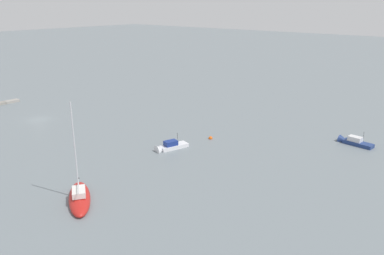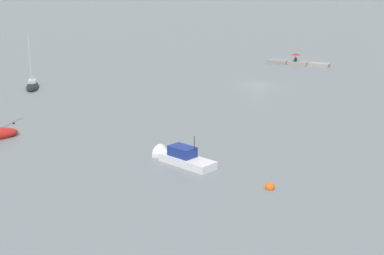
% 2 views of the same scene
% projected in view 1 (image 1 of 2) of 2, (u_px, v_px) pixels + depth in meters
% --- Properties ---
extents(ground_plane, '(500.00, 500.00, 0.00)m').
position_uv_depth(ground_plane, '(39.00, 120.00, 76.98)').
color(ground_plane, slate).
extents(sailboat_red_near, '(6.86, 8.54, 12.27)m').
position_uv_depth(sailboat_red_near, '(80.00, 198.00, 45.36)').
color(sailboat_red_near, red).
rests_on(sailboat_red_near, ground_plane).
extents(motorboat_navy_near, '(2.28, 5.69, 3.11)m').
position_uv_depth(motorboat_navy_near, '(353.00, 142.00, 63.71)').
color(motorboat_navy_near, navy).
rests_on(motorboat_navy_near, ground_plane).
extents(motorboat_white_mid, '(5.73, 3.16, 3.07)m').
position_uv_depth(motorboat_white_mid, '(169.00, 147.00, 61.41)').
color(motorboat_white_mid, silver).
rests_on(motorboat_white_mid, ground_plane).
extents(mooring_buoy_near, '(0.68, 0.68, 0.68)m').
position_uv_depth(mooring_buoy_near, '(210.00, 138.00, 66.13)').
color(mooring_buoy_near, '#EA5914').
rests_on(mooring_buoy_near, ground_plane).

